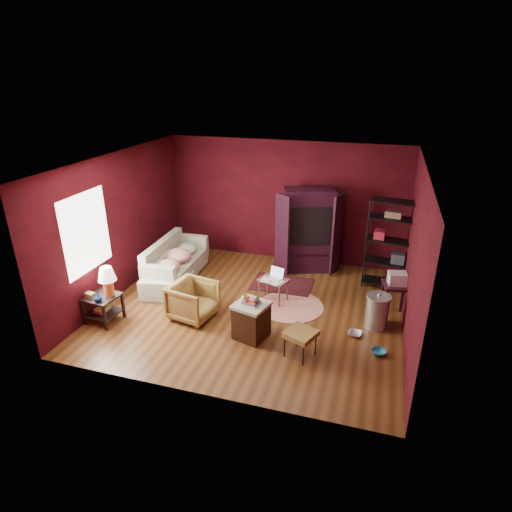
{
  "coord_description": "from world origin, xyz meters",
  "views": [
    {
      "loc": [
        2.12,
        -6.82,
        4.2
      ],
      "look_at": [
        0.0,
        0.2,
        1.0
      ],
      "focal_mm": 30.0,
      "sensor_mm": 36.0,
      "label": 1
    }
  ],
  "objects_px": {
    "hamper": "(251,320)",
    "laptop_desk": "(274,281)",
    "side_table": "(105,289)",
    "wire_shelving": "(391,241)",
    "armchair": "(193,299)",
    "tv_armoire": "(308,229)",
    "sofa": "(175,261)"
  },
  "relations": [
    {
      "from": "sofa",
      "to": "laptop_desk",
      "type": "bearing_deg",
      "value": -106.73
    },
    {
      "from": "armchair",
      "to": "laptop_desk",
      "type": "xyz_separation_m",
      "value": [
        1.25,
        1.04,
        0.03
      ]
    },
    {
      "from": "armchair",
      "to": "tv_armoire",
      "type": "height_order",
      "value": "tv_armoire"
    },
    {
      "from": "wire_shelving",
      "to": "laptop_desk",
      "type": "bearing_deg",
      "value": -142.3
    },
    {
      "from": "armchair",
      "to": "side_table",
      "type": "height_order",
      "value": "side_table"
    },
    {
      "from": "side_table",
      "to": "wire_shelving",
      "type": "bearing_deg",
      "value": 30.42
    },
    {
      "from": "side_table",
      "to": "laptop_desk",
      "type": "distance_m",
      "value": 3.12
    },
    {
      "from": "armchair",
      "to": "hamper",
      "type": "distance_m",
      "value": 1.25
    },
    {
      "from": "sofa",
      "to": "armchair",
      "type": "distance_m",
      "value": 1.66
    },
    {
      "from": "hamper",
      "to": "laptop_desk",
      "type": "relative_size",
      "value": 1.1
    },
    {
      "from": "side_table",
      "to": "hamper",
      "type": "distance_m",
      "value": 2.67
    },
    {
      "from": "side_table",
      "to": "armchair",
      "type": "bearing_deg",
      "value": 20.56
    },
    {
      "from": "sofa",
      "to": "hamper",
      "type": "xyz_separation_m",
      "value": [
        2.22,
        -1.61,
        -0.1
      ]
    },
    {
      "from": "sofa",
      "to": "hamper",
      "type": "bearing_deg",
      "value": -135.87
    },
    {
      "from": "armchair",
      "to": "laptop_desk",
      "type": "height_order",
      "value": "armchair"
    },
    {
      "from": "tv_armoire",
      "to": "sofa",
      "type": "bearing_deg",
      "value": -170.59
    },
    {
      "from": "sofa",
      "to": "wire_shelving",
      "type": "bearing_deg",
      "value": -87.45
    },
    {
      "from": "hamper",
      "to": "wire_shelving",
      "type": "height_order",
      "value": "wire_shelving"
    },
    {
      "from": "hamper",
      "to": "laptop_desk",
      "type": "distance_m",
      "value": 1.35
    },
    {
      "from": "armchair",
      "to": "wire_shelving",
      "type": "bearing_deg",
      "value": -45.15
    },
    {
      "from": "armchair",
      "to": "side_table",
      "type": "relative_size",
      "value": 0.72
    },
    {
      "from": "side_table",
      "to": "wire_shelving",
      "type": "relative_size",
      "value": 0.56
    },
    {
      "from": "laptop_desk",
      "to": "tv_armoire",
      "type": "bearing_deg",
      "value": 96.08
    },
    {
      "from": "hamper",
      "to": "wire_shelving",
      "type": "distance_m",
      "value": 3.42
    },
    {
      "from": "armchair",
      "to": "tv_armoire",
      "type": "bearing_deg",
      "value": -20.28
    },
    {
      "from": "armchair",
      "to": "side_table",
      "type": "xyz_separation_m",
      "value": [
        -1.44,
        -0.54,
        0.25
      ]
    },
    {
      "from": "sofa",
      "to": "laptop_desk",
      "type": "xyz_separation_m",
      "value": [
        2.26,
        -0.27,
        -0.02
      ]
    },
    {
      "from": "sofa",
      "to": "wire_shelving",
      "type": "height_order",
      "value": "wire_shelving"
    },
    {
      "from": "armchair",
      "to": "laptop_desk",
      "type": "bearing_deg",
      "value": -39.48
    },
    {
      "from": "side_table",
      "to": "laptop_desk",
      "type": "height_order",
      "value": "side_table"
    },
    {
      "from": "side_table",
      "to": "wire_shelving",
      "type": "height_order",
      "value": "wire_shelving"
    },
    {
      "from": "side_table",
      "to": "tv_armoire",
      "type": "distance_m",
      "value": 4.43
    }
  ]
}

